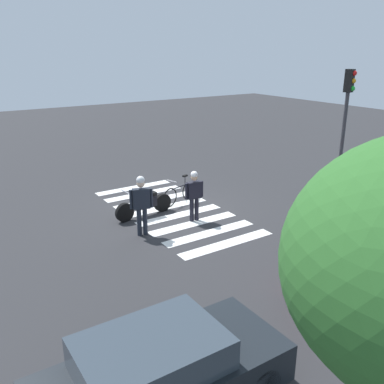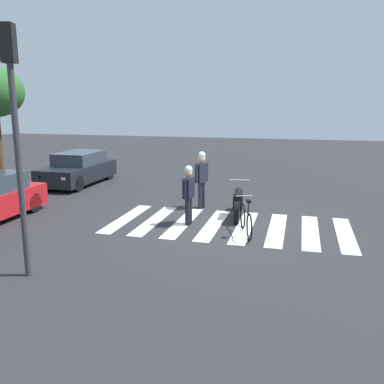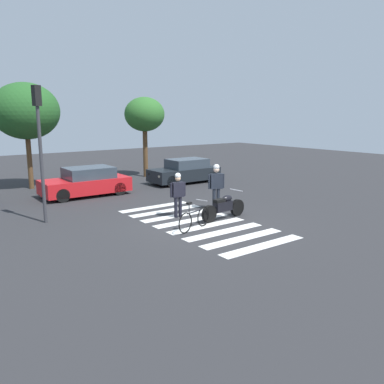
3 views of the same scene
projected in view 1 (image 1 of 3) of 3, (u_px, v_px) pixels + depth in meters
name	position (u px, v px, depth m)	size (l,w,h in m)	color
ground_plane	(173.00, 211.00, 14.91)	(60.00, 60.00, 0.00)	#2B2B2D
police_motorcycle	(144.00, 204.00, 14.30)	(2.16, 0.62, 1.04)	black
leaning_bicycle	(180.00, 193.00, 15.56)	(1.69, 0.62, 1.01)	black
officer_on_foot	(194.00, 193.00, 13.76)	(0.65, 0.25, 1.72)	black
officer_by_motorcycle	(141.00, 201.00, 12.63)	(0.67, 0.35, 1.90)	#1E232D
crosswalk_stripes	(173.00, 211.00, 14.90)	(3.22, 6.75, 0.01)	silver
car_red_convertible	(382.00, 267.00, 9.76)	(4.10, 1.88, 1.37)	black
car_black_suv	(161.00, 374.00, 6.54)	(4.07, 1.72, 1.37)	black
traffic_light_pole	(345.00, 122.00, 13.51)	(0.30, 0.35, 4.85)	#38383D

